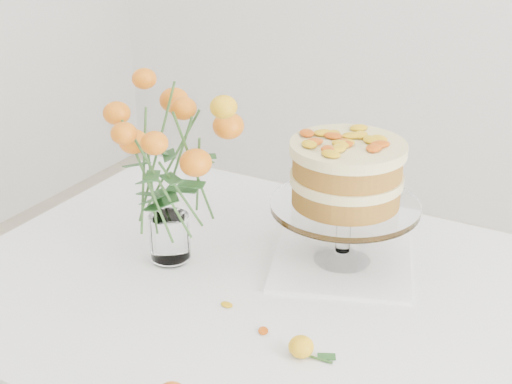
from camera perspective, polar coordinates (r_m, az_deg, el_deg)
table at (r=1.44m, az=3.99°, el=-11.13°), size 1.43×0.93×0.76m
napkin at (r=1.51m, az=6.87°, el=-5.52°), size 0.36×0.36×0.01m
cake_stand at (r=1.42m, az=7.24°, el=0.99°), size 0.30×0.30×0.27m
rose_vase at (r=1.41m, az=-7.30°, el=3.22°), size 0.33×0.33×0.42m
loose_rose_near at (r=1.23m, az=3.64°, el=-12.26°), size 0.08×0.04×0.04m
stray_petal_a at (r=1.36m, az=-2.35°, el=-9.01°), size 0.03×0.02×0.00m
stray_petal_b at (r=1.29m, az=0.58°, el=-11.06°), size 0.03×0.02×0.00m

